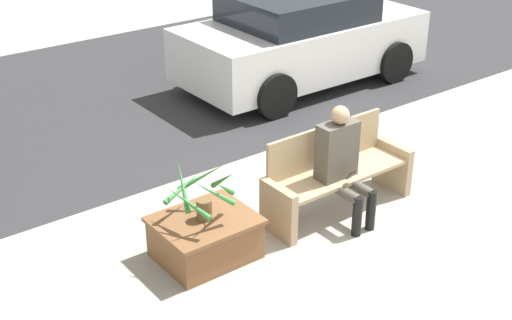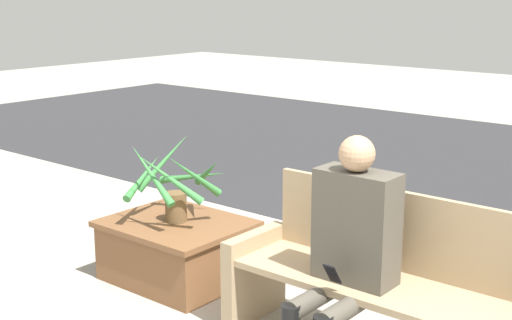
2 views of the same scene
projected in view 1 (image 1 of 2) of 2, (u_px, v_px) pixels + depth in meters
The scene contains 7 objects.
ground_plane at pixel (373, 235), 7.56m from camera, with size 30.00×30.00×0.00m, color #9E998E.
road_surface at pixel (133, 91), 11.33m from camera, with size 20.00×6.00×0.01m, color #2D2D30.
bench at pixel (335, 173), 7.87m from camera, with size 1.81×0.54×0.95m.
person_seated at pixel (342, 159), 7.56m from camera, with size 0.45×0.62×1.30m.
planter_box at pixel (205, 236), 7.09m from camera, with size 0.97×0.80×0.44m.
potted_plant at pixel (203, 194), 6.88m from camera, with size 0.71×0.71×0.60m.
parked_car at pixel (301, 39), 11.35m from camera, with size 3.99×1.98×1.49m.
Camera 1 is at (-4.86, -4.36, 4.09)m, focal length 50.00 mm.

